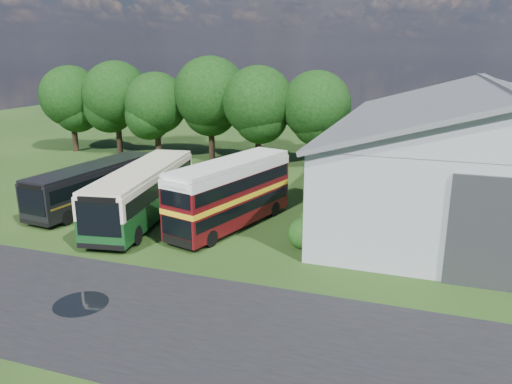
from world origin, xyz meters
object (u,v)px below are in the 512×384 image
at_px(bus_green_single, 143,192).
at_px(bus_dark_single, 95,185).
at_px(storage_shed, 490,147).
at_px(bus_maroon_double, 231,194).

height_order(bus_green_single, bus_dark_single, bus_green_single).
bearing_deg(storage_shed, bus_dark_single, -162.82).
distance_m(bus_green_single, bus_dark_single, 4.63).
bearing_deg(bus_green_single, bus_maroon_double, -4.43).
bearing_deg(bus_green_single, bus_dark_single, 154.98).
xyz_separation_m(storage_shed, bus_dark_single, (-24.18, -7.47, -2.67)).
height_order(bus_maroon_double, bus_dark_single, bus_maroon_double).
xyz_separation_m(bus_green_single, bus_dark_single, (-4.45, 1.25, -0.22)).
distance_m(storage_shed, bus_maroon_double, 16.58).
height_order(storage_shed, bus_dark_single, storage_shed).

